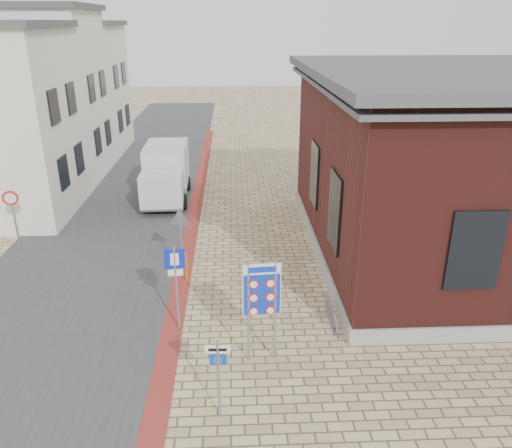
{
  "coord_description": "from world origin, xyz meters",
  "views": [
    {
      "loc": [
        -0.15,
        -10.3,
        8.25
      ],
      "look_at": [
        0.54,
        4.53,
        2.2
      ],
      "focal_mm": 35.0,
      "sensor_mm": 36.0,
      "label": 1
    }
  ],
  "objects_px": {
    "border_sign": "(262,292)",
    "parking_sign": "(176,274)",
    "box_truck": "(166,173)",
    "sedan": "(172,186)",
    "bollard": "(186,267)",
    "essen_sign": "(218,368)"
  },
  "relations": [
    {
      "from": "border_sign",
      "to": "essen_sign",
      "type": "distance_m",
      "value": 2.37
    },
    {
      "from": "box_truck",
      "to": "border_sign",
      "type": "height_order",
      "value": "border_sign"
    },
    {
      "from": "box_truck",
      "to": "border_sign",
      "type": "relative_size",
      "value": 1.79
    },
    {
      "from": "box_truck",
      "to": "bollard",
      "type": "height_order",
      "value": "box_truck"
    },
    {
      "from": "bollard",
      "to": "border_sign",
      "type": "bearing_deg",
      "value": -62.08
    },
    {
      "from": "box_truck",
      "to": "bollard",
      "type": "xyz_separation_m",
      "value": [
        1.67,
        -8.65,
        -0.79
      ]
    },
    {
      "from": "box_truck",
      "to": "parking_sign",
      "type": "xyz_separation_m",
      "value": [
        1.67,
        -11.49,
        0.45
      ]
    },
    {
      "from": "parking_sign",
      "to": "bollard",
      "type": "xyz_separation_m",
      "value": [
        0.0,
        2.84,
        -1.23
      ]
    },
    {
      "from": "border_sign",
      "to": "box_truck",
      "type": "bearing_deg",
      "value": 102.8
    },
    {
      "from": "box_truck",
      "to": "essen_sign",
      "type": "relative_size",
      "value": 2.47
    },
    {
      "from": "parking_sign",
      "to": "bollard",
      "type": "relative_size",
      "value": 2.36
    },
    {
      "from": "box_truck",
      "to": "parking_sign",
      "type": "distance_m",
      "value": 11.62
    },
    {
      "from": "box_truck",
      "to": "bollard",
      "type": "distance_m",
      "value": 8.84
    },
    {
      "from": "box_truck",
      "to": "sedan",
      "type": "bearing_deg",
      "value": 7.53
    },
    {
      "from": "border_sign",
      "to": "parking_sign",
      "type": "height_order",
      "value": "border_sign"
    },
    {
      "from": "border_sign",
      "to": "parking_sign",
      "type": "relative_size",
      "value": 1.07
    },
    {
      "from": "box_truck",
      "to": "bollard",
      "type": "relative_size",
      "value": 4.52
    },
    {
      "from": "essen_sign",
      "to": "box_truck",
      "type": "bearing_deg",
      "value": 103.4
    },
    {
      "from": "box_truck",
      "to": "bollard",
      "type": "bearing_deg",
      "value": -80.27
    },
    {
      "from": "sedan",
      "to": "bollard",
      "type": "distance_m",
      "value": 8.8
    },
    {
      "from": "parking_sign",
      "to": "essen_sign",
      "type": "bearing_deg",
      "value": -76.99
    },
    {
      "from": "sedan",
      "to": "border_sign",
      "type": "distance_m",
      "value": 13.62
    }
  ]
}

